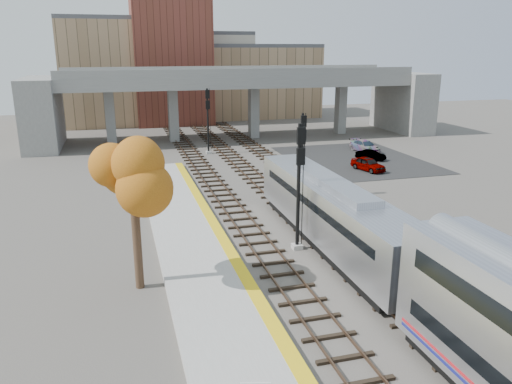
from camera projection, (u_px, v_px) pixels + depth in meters
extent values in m
plane|color=#47423D|center=(354.00, 286.00, 26.01)|extent=(160.00, 160.00, 0.00)
cube|color=#9E9E99|center=(217.00, 302.00, 24.08)|extent=(4.50, 60.00, 0.35)
cube|color=yellow|center=(255.00, 293.00, 24.52)|extent=(0.70, 60.00, 0.01)
cube|color=black|center=(238.00, 216.00, 36.72)|extent=(2.50, 95.00, 0.14)
cube|color=brown|center=(228.00, 215.00, 36.50)|extent=(0.07, 95.00, 0.14)
cube|color=brown|center=(247.00, 214.00, 36.87)|extent=(0.07, 95.00, 0.14)
cube|color=black|center=(291.00, 211.00, 37.81)|extent=(2.50, 95.00, 0.14)
cube|color=brown|center=(282.00, 210.00, 37.59)|extent=(0.07, 95.00, 0.14)
cube|color=brown|center=(300.00, 209.00, 37.96)|extent=(0.07, 95.00, 0.14)
cube|color=black|center=(340.00, 207.00, 38.84)|extent=(2.50, 95.00, 0.14)
cube|color=brown|center=(331.00, 206.00, 38.63)|extent=(0.07, 95.00, 0.14)
cube|color=brown|center=(348.00, 205.00, 39.00)|extent=(0.07, 95.00, 0.14)
cube|color=slate|center=(239.00, 81.00, 66.76)|extent=(46.00, 10.00, 1.50)
cube|color=slate|center=(248.00, 73.00, 61.97)|extent=(46.00, 0.20, 1.00)
cube|color=slate|center=(231.00, 70.00, 70.85)|extent=(46.00, 0.20, 1.00)
cube|color=slate|center=(110.00, 117.00, 63.53)|extent=(1.20, 1.60, 7.00)
cube|color=slate|center=(173.00, 115.00, 65.61)|extent=(1.20, 1.60, 7.00)
cube|color=slate|center=(254.00, 112.00, 68.46)|extent=(1.20, 1.60, 7.00)
cube|color=slate|center=(341.00, 109.00, 71.84)|extent=(1.20, 1.60, 7.00)
cube|color=slate|center=(42.00, 113.00, 61.25)|extent=(4.00, 12.00, 8.50)
cube|color=slate|center=(402.00, 102.00, 74.22)|extent=(4.00, 12.00, 8.50)
cube|color=tan|center=(121.00, 73.00, 81.29)|extent=(18.00, 14.00, 16.00)
cube|color=#4C4C4F|center=(117.00, 19.00, 78.98)|extent=(18.00, 14.00, 0.60)
cube|color=beige|center=(201.00, 76.00, 89.83)|extent=(16.00, 16.00, 14.00)
cube|color=#4C4C4F|center=(200.00, 34.00, 87.80)|extent=(16.00, 16.00, 0.60)
cube|color=brown|center=(172.00, 61.00, 80.04)|extent=(12.00, 10.00, 20.00)
cube|color=tan|center=(257.00, 82.00, 90.85)|extent=(20.00, 14.00, 12.00)
cube|color=#4C4C4F|center=(257.00, 46.00, 89.10)|extent=(20.00, 14.00, 0.60)
cube|color=black|center=(355.00, 159.00, 55.53)|extent=(14.00, 18.00, 0.04)
cube|color=#A8AAB2|center=(332.00, 211.00, 30.50)|extent=(3.00, 19.00, 3.20)
cube|color=black|center=(282.00, 167.00, 39.14)|extent=(2.20, 0.06, 1.10)
cube|color=black|center=(332.00, 202.00, 30.33)|extent=(3.02, 16.15, 0.50)
cube|color=black|center=(330.00, 240.00, 31.01)|extent=(2.70, 17.10, 0.50)
cube|color=#A8AAB2|center=(333.00, 183.00, 30.00)|extent=(1.60, 9.50, 0.40)
cube|color=#9E9E99|center=(297.00, 246.00, 30.84)|extent=(0.60, 0.60, 0.30)
cylinder|color=black|center=(298.00, 188.00, 29.80)|extent=(0.22, 0.22, 7.78)
cube|color=black|center=(301.00, 136.00, 28.67)|extent=(0.50, 0.18, 1.00)
cube|color=black|center=(301.00, 156.00, 29.01)|extent=(0.50, 0.18, 1.00)
cube|color=#9E9E99|center=(301.00, 196.00, 41.39)|extent=(0.60, 0.60, 0.30)
cylinder|color=black|center=(302.00, 156.00, 40.46)|extent=(0.20, 0.20, 6.99)
cube|color=black|center=(304.00, 121.00, 39.43)|extent=(0.45, 0.18, 0.90)
cube|color=black|center=(303.00, 135.00, 39.73)|extent=(0.45, 0.18, 0.90)
cube|color=#9E9E99|center=(209.00, 152.00, 58.60)|extent=(0.60, 0.60, 0.30)
cylinder|color=black|center=(208.00, 122.00, 57.59)|extent=(0.22, 0.22, 7.55)
cube|color=black|center=(207.00, 94.00, 56.49)|extent=(0.49, 0.18, 0.97)
cube|color=black|center=(208.00, 105.00, 56.82)|extent=(0.49, 0.18, 0.97)
cylinder|color=#382619|center=(137.00, 237.00, 25.15)|extent=(0.44, 0.44, 5.58)
ellipsoid|color=#BF7319|center=(132.00, 176.00, 24.26)|extent=(3.60, 3.60, 3.98)
imported|color=#99999E|center=(368.00, 164.00, 50.24)|extent=(2.55, 4.22, 1.34)
imported|color=#99999E|center=(371.00, 155.00, 55.09)|extent=(2.95, 3.24, 1.08)
imported|color=#99999E|center=(365.00, 146.00, 59.35)|extent=(2.50, 4.84, 1.34)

